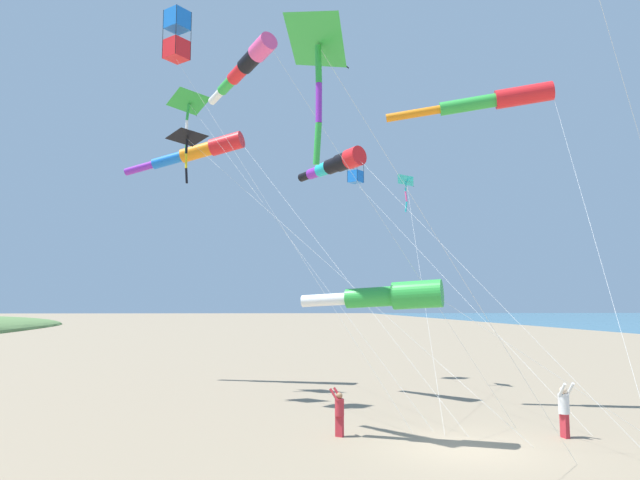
# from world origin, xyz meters

# --- Properties ---
(ground_plane) EXTENTS (600.00, 600.00, 0.00)m
(ground_plane) POSITION_xyz_m (0.00, 0.00, 0.00)
(ground_plane) COLOR gray
(person_child_green_jacket) EXTENTS (0.51, 0.48, 1.42)m
(person_child_green_jacket) POSITION_xyz_m (-3.29, 1.74, 0.77)
(person_child_green_jacket) COLOR #B72833
(person_child_green_jacket) RESTS_ON ground_plane
(person_child_grey_jacket) EXTENTS (0.43, 0.53, 1.63)m
(person_child_grey_jacket) POSITION_xyz_m (3.32, 1.09, 0.89)
(person_child_grey_jacket) COLOR #B72833
(person_child_grey_jacket) RESTS_ON ground_plane
(kite_windsock_purple_drifting) EXTENTS (6.46, 10.99, 12.57)m
(kite_windsock_purple_drifting) POSITION_xyz_m (3.31, 5.76, 11.94)
(kite_windsock_purple_drifting) COLOR red
(kite_windsock_purple_drifting) RESTS_ON ground_plane
(kite_box_yellow_midlevel) EXTENTS (5.64, 14.50, 12.27)m
(kite_box_yellow_midlevel) POSITION_xyz_m (-0.91, 15.30, 11.41)
(kite_box_yellow_midlevel) COLOR #EF4C93
(kite_box_yellow_midlevel) RESTS_ON ground_plane
(kite_windsock_rainbow_low_near) EXTENTS (13.92, 14.19, 12.74)m
(kite_windsock_rainbow_low_near) POSITION_xyz_m (-9.24, 14.04, 11.84)
(kite_windsock_rainbow_low_near) COLOR red
(kite_windsock_rainbow_low_near) RESTS_ON ground_plane
(kite_delta_small_distant) EXTENTS (7.30, 3.78, 9.86)m
(kite_delta_small_distant) POSITION_xyz_m (-4.30, -4.46, 9.30)
(kite_delta_small_distant) COLOR green
(kite_delta_small_distant) RESTS_ON ground_plane
(kite_delta_blue_topmost) EXTENTS (1.94, 11.51, 10.45)m
(kite_delta_blue_topmost) POSITION_xyz_m (1.29, 12.43, 10.08)
(kite_delta_blue_topmost) COLOR #1EB7C6
(kite_delta_blue_topmost) RESTS_ON ground_plane
(kite_delta_striped_overhead) EXTENTS (11.70, 9.02, 11.27)m
(kite_delta_striped_overhead) POSITION_xyz_m (-8.98, 8.40, 10.90)
(kite_delta_striped_overhead) COLOR black
(kite_delta_striped_overhead) RESTS_ON ground_plane
(kite_windsock_orange_high_right) EXTENTS (10.00, 3.33, 11.74)m
(kite_windsock_orange_high_right) POSITION_xyz_m (-6.14, 1.18, 11.18)
(kite_windsock_orange_high_right) COLOR #EF4C93
(kite_windsock_orange_high_right) RESTS_ON ground_plane
(kite_box_checkered_midright) EXTENTS (8.84, 5.31, 15.72)m
(kite_box_checkered_midright) POSITION_xyz_m (-9.27, 6.82, 14.70)
(kite_box_checkered_midright) COLOR blue
(kite_box_checkered_midright) RESTS_ON ground_plane
(kite_windsock_long_streamer_right) EXTENTS (9.66, 3.12, 4.61)m
(kite_windsock_long_streamer_right) POSITION_xyz_m (-1.88, 0.66, 4.14)
(kite_windsock_long_streamer_right) COLOR green
(kite_windsock_long_streamer_right) RESTS_ON ground_plane
(kite_delta_black_fish_shape) EXTENTS (10.09, 9.62, 13.90)m
(kite_delta_black_fish_shape) POSITION_xyz_m (-9.34, 11.01, 13.35)
(kite_delta_black_fish_shape) COLOR green
(kite_delta_black_fish_shape) RESTS_ON ground_plane
(kite_windsock_long_streamer_left) EXTENTS (8.32, 13.02, 10.55)m
(kite_windsock_long_streamer_left) POSITION_xyz_m (-2.60, 8.83, 10.01)
(kite_windsock_long_streamer_left) COLOR red
(kite_windsock_long_streamer_left) RESTS_ON ground_plane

